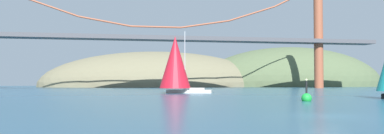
# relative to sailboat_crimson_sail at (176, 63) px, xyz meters

# --- Properties ---
(ground_plane) EXTENTS (360.00, 360.00, 0.00)m
(ground_plane) POSITION_rel_sailboat_crimson_sail_xyz_m (1.43, -49.70, -5.36)
(ground_plane) COLOR navy
(headland_right) EXTENTS (78.30, 44.00, 32.11)m
(headland_right) POSITION_rel_sailboat_crimson_sail_xyz_m (61.43, 85.30, -5.36)
(headland_right) COLOR #4C5B3D
(headland_right) RESTS_ON ground_plane
(headland_center) EXTENTS (88.77, 44.00, 26.97)m
(headland_center) POSITION_rel_sailboat_crimson_sail_xyz_m (6.43, 85.30, -5.36)
(headland_center) COLOR #6B664C
(headland_center) RESTS_ON ground_plane
(suspension_bridge) EXTENTS (137.41, 6.00, 32.29)m
(suspension_bridge) POSITION_rel_sailboat_crimson_sail_xyz_m (1.43, 45.30, 9.79)
(suspension_bridge) COLOR brown
(suspension_bridge) RESTS_ON ground_plane
(sailboat_crimson_sail) EXTENTS (10.05, 7.01, 11.06)m
(sailboat_crimson_sail) POSITION_rel_sailboat_crimson_sail_xyz_m (0.00, 0.00, 0.00)
(sailboat_crimson_sail) COLOR #B7B2A8
(sailboat_crimson_sail) RESTS_ON ground_plane
(channel_buoy) EXTENTS (1.10, 1.10, 2.64)m
(channel_buoy) POSITION_rel_sailboat_crimson_sail_xyz_m (9.12, -32.06, -4.99)
(channel_buoy) COLOR green
(channel_buoy) RESTS_ON ground_plane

